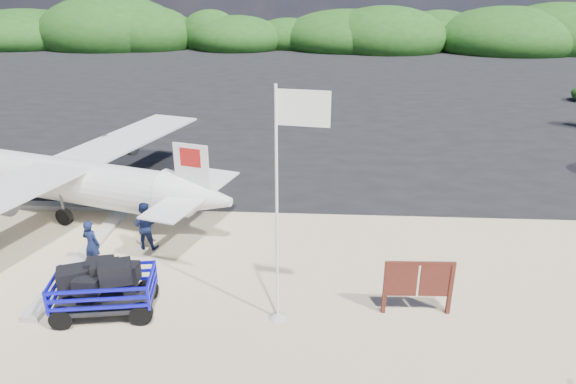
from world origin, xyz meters
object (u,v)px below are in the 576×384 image
crew_a (92,244)px  aircraft_large (448,109)px  signboard (415,313)px  aircraft_small (191,77)px  flagpole (278,317)px  crew_b (145,225)px  baggage_cart (108,313)px

crew_a → aircraft_large: 26.56m
signboard → crew_a: bearing=167.2°
crew_a → aircraft_small: crew_a is taller
aircraft_large → signboard: bearing=92.0°
flagpole → crew_a: bearing=159.0°
signboard → aircraft_small: size_ratio=0.30×
signboard → crew_b: 8.73m
crew_b → baggage_cart: bearing=95.1°
signboard → aircraft_small: (-14.05, 34.06, 0.00)m
signboard → aircraft_small: 36.84m
aircraft_large → aircraft_small: 22.85m
aircraft_large → aircraft_small: (-20.19, 10.71, 0.00)m
flagpole → crew_b: (-4.55, 3.49, 0.80)m
baggage_cart → flagpole: size_ratio=0.45×
baggage_cart → crew_b: (-0.08, 3.57, 0.80)m
flagpole → aircraft_large: (9.72, 23.77, 0.00)m
flagpole → crew_a: size_ratio=3.91×
aircraft_small → baggage_cart: bearing=55.3°
flagpole → aircraft_large: bearing=67.8°
baggage_cart → signboard: bearing=-5.3°
flagpole → crew_a: (-5.76, 2.21, 0.77)m
signboard → crew_a: crew_a is taller
signboard → flagpole: bearing=-175.3°
baggage_cart → signboard: signboard is taller
aircraft_small → crew_a: bearing=53.8°
baggage_cart → flagpole: bearing=-7.9°
flagpole → signboard: 3.61m
aircraft_large → crew_a: bearing=71.0°
flagpole → signboard: size_ratio=3.18×
aircraft_small → flagpole: bearing=62.4°
flagpole → aircraft_large: flagpole is taller
signboard → crew_a: (-9.34, 1.79, 0.77)m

